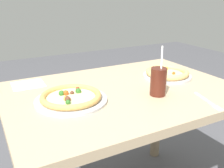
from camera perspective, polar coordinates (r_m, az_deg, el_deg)
name	(u,v)px	position (r m, az deg, el deg)	size (l,w,h in m)	color
dining_table	(123,111)	(1.32, 2.45, -6.14)	(1.15, 0.82, 0.75)	tan
pizza_near	(71,98)	(1.14, -9.15, -3.05)	(0.32, 0.32, 0.04)	#B7B7BC
pizza_far	(167,74)	(1.49, 12.21, 2.29)	(0.27, 0.27, 0.04)	#B7B7BC
drink_cup_colored	(158,81)	(1.21, 10.31, 0.56)	(0.08, 0.08, 0.23)	#4C1E14
paper_napkin	(28,85)	(1.41, -18.23, -0.11)	(0.16, 0.14, 0.00)	white
fork	(209,102)	(1.21, 20.76, -3.72)	(0.07, 0.20, 0.00)	silver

